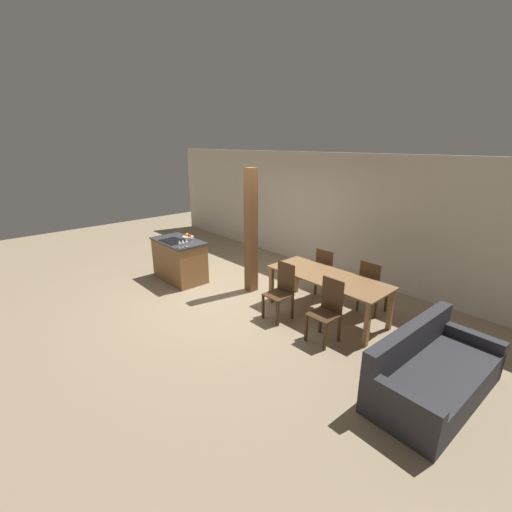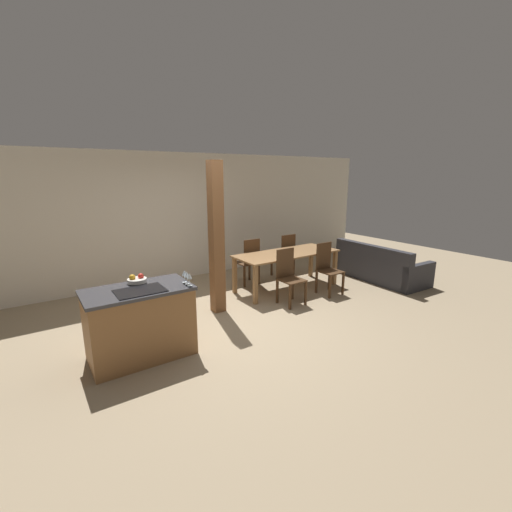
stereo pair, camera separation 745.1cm
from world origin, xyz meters
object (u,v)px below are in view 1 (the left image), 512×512
at_px(couch, 432,374).
at_px(wine_glass_near, 179,242).
at_px(wine_glass_far, 186,241).
at_px(dining_chair_far_right, 371,287).
at_px(kitchen_island, 180,260).
at_px(dining_chair_far_left, 327,272).
at_px(timber_post, 251,232).
at_px(fruit_bowl, 188,237).
at_px(dining_table, 327,281).
at_px(dining_chair_near_left, 281,290).
at_px(wine_glass_middle, 183,241).
at_px(dining_chair_near_right, 327,310).

bearing_deg(couch, wine_glass_near, 100.03).
relative_size(wine_glass_far, dining_chair_far_right, 0.17).
distance_m(kitchen_island, wine_glass_far, 0.82).
distance_m(dining_chair_far_left, timber_post, 1.67).
bearing_deg(wine_glass_near, kitchen_island, 152.81).
xyz_separation_m(fruit_bowl, dining_chair_far_right, (3.61, 1.46, -0.44)).
xyz_separation_m(wine_glass_far, dining_chair_far_right, (3.11, 1.80, -0.53)).
height_order(dining_table, dining_chair_near_left, dining_chair_near_left).
distance_m(wine_glass_near, wine_glass_far, 0.16).
distance_m(kitchen_island, dining_chair_far_left, 3.18).
bearing_deg(kitchen_island, timber_post, 27.26).
bearing_deg(timber_post, dining_table, 8.51).
relative_size(kitchen_island, couch, 0.65).
distance_m(fruit_bowl, wine_glass_middle, 0.66).
xyz_separation_m(kitchen_island, dining_chair_near_left, (2.71, 0.38, 0.05)).
relative_size(wine_glass_middle, dining_chair_far_left, 0.17).
relative_size(fruit_bowl, wine_glass_middle, 1.46).
height_order(wine_glass_middle, dining_chair_far_right, wine_glass_middle).
xyz_separation_m(dining_table, dining_chair_far_left, (-0.48, 0.64, -0.15)).
bearing_deg(kitchen_island, dining_chair_near_left, 8.05).
distance_m(wine_glass_middle, dining_table, 2.93).
distance_m(fruit_bowl, dining_chair_far_left, 3.06).
bearing_deg(dining_chair_far_right, couch, 140.16).
distance_m(fruit_bowl, dining_table, 3.25).
bearing_deg(kitchen_island, wine_glass_middle, -20.50).
bearing_deg(wine_glass_far, couch, 5.74).
distance_m(kitchen_island, fruit_bowl, 0.54).
relative_size(dining_chair_near_right, dining_chair_far_left, 1.00).
bearing_deg(wine_glass_middle, couch, 6.69).
bearing_deg(kitchen_island, dining_table, 17.83).
relative_size(dining_chair_far_left, timber_post, 0.40).
bearing_deg(dining_table, wine_glass_far, -156.26).
relative_size(couch, timber_post, 0.79).
xyz_separation_m(dining_chair_near_right, dining_chair_far_left, (-0.96, 1.28, 0.00)).
bearing_deg(fruit_bowl, kitchen_island, -105.41).
xyz_separation_m(dining_table, dining_chair_near_right, (0.48, -0.64, -0.15)).
xyz_separation_m(kitchen_island, dining_chair_far_left, (2.71, 1.67, 0.05)).
bearing_deg(dining_chair_near_right, wine_glass_near, -167.82).
bearing_deg(timber_post, kitchen_island, -152.74).
relative_size(wine_glass_middle, couch, 0.08).
distance_m(kitchen_island, dining_chair_far_right, 4.03).
bearing_deg(wine_glass_middle, dining_chair_far_left, 41.11).
xyz_separation_m(dining_chair_near_left, dining_chair_far_right, (0.96, 1.28, 0.00)).
bearing_deg(timber_post, dining_chair_near_right, -10.19).
distance_m(wine_glass_far, dining_chair_far_right, 3.63).
height_order(wine_glass_middle, wine_glass_far, same).
distance_m(wine_glass_far, dining_table, 2.90).
bearing_deg(couch, kitchen_island, 96.12).
relative_size(wine_glass_middle, wine_glass_far, 1.00).
bearing_deg(wine_glass_near, couch, 7.62).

